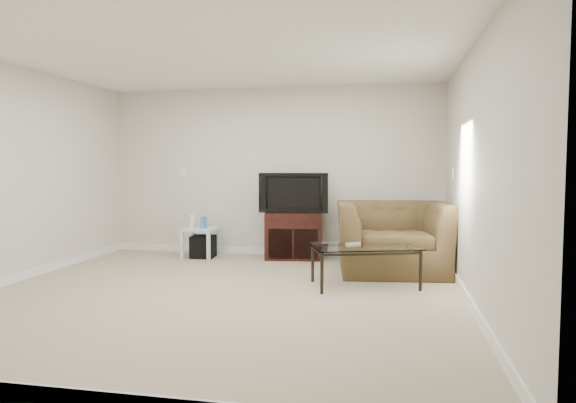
% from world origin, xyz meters
% --- Properties ---
extents(floor, '(5.00, 5.00, 0.00)m').
position_xyz_m(floor, '(0.00, 0.00, 0.00)').
color(floor, tan).
rests_on(floor, ground).
extents(ceiling, '(5.00, 5.00, 0.00)m').
position_xyz_m(ceiling, '(0.00, 0.00, 2.50)').
color(ceiling, white).
rests_on(ceiling, ground).
extents(wall_back, '(5.00, 0.02, 2.50)m').
position_xyz_m(wall_back, '(0.00, 2.50, 1.25)').
color(wall_back, silver).
rests_on(wall_back, ground).
extents(wall_left, '(0.02, 5.00, 2.50)m').
position_xyz_m(wall_left, '(-2.50, 0.00, 1.25)').
color(wall_left, silver).
rests_on(wall_left, ground).
extents(wall_right, '(0.02, 5.00, 2.50)m').
position_xyz_m(wall_right, '(2.50, 0.00, 1.25)').
color(wall_right, silver).
rests_on(wall_right, ground).
extents(plate_back, '(0.12, 0.02, 0.12)m').
position_xyz_m(plate_back, '(-1.40, 2.49, 1.25)').
color(plate_back, white).
rests_on(plate_back, wall_back).
extents(plate_right_switch, '(0.02, 0.09, 0.13)m').
position_xyz_m(plate_right_switch, '(2.49, 1.60, 1.25)').
color(plate_right_switch, white).
rests_on(plate_right_switch, wall_right).
extents(plate_right_outlet, '(0.02, 0.08, 0.12)m').
position_xyz_m(plate_right_outlet, '(2.49, 1.30, 0.30)').
color(plate_right_outlet, white).
rests_on(plate_right_outlet, wall_right).
extents(tv_stand, '(0.87, 0.66, 0.67)m').
position_xyz_m(tv_stand, '(0.37, 2.28, 0.34)').
color(tv_stand, black).
rests_on(tv_stand, floor).
extents(dvd_player, '(0.52, 0.39, 0.07)m').
position_xyz_m(dvd_player, '(0.38, 2.24, 0.56)').
color(dvd_player, black).
rests_on(dvd_player, tv_stand).
extents(television, '(0.93, 0.27, 0.57)m').
position_xyz_m(television, '(0.38, 2.25, 0.96)').
color(television, black).
rests_on(television, tv_stand).
extents(side_table, '(0.47, 0.47, 0.43)m').
position_xyz_m(side_table, '(-0.97, 2.05, 0.22)').
color(side_table, '#AAC5D2').
rests_on(side_table, floor).
extents(subwoofer, '(0.37, 0.37, 0.33)m').
position_xyz_m(subwoofer, '(-0.94, 2.07, 0.15)').
color(subwoofer, black).
rests_on(subwoofer, floor).
extents(game_console, '(0.05, 0.14, 0.20)m').
position_xyz_m(game_console, '(-1.08, 2.04, 0.53)').
color(game_console, white).
rests_on(game_console, side_table).
extents(game_case, '(0.05, 0.13, 0.17)m').
position_xyz_m(game_case, '(-0.91, 2.03, 0.52)').
color(game_case, '#337FCC').
rests_on(game_case, side_table).
extents(recliner, '(1.46, 1.05, 1.19)m').
position_xyz_m(recliner, '(1.77, 1.55, 0.60)').
color(recliner, '#503324').
rests_on(recliner, floor).
extents(coffee_table, '(1.30, 0.98, 0.45)m').
position_xyz_m(coffee_table, '(1.47, 0.70, 0.23)').
color(coffee_table, black).
rests_on(coffee_table, floor).
extents(remote, '(0.17, 0.15, 0.02)m').
position_xyz_m(remote, '(1.33, 0.79, 0.46)').
color(remote, '#B2B2B7').
rests_on(remote, coffee_table).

